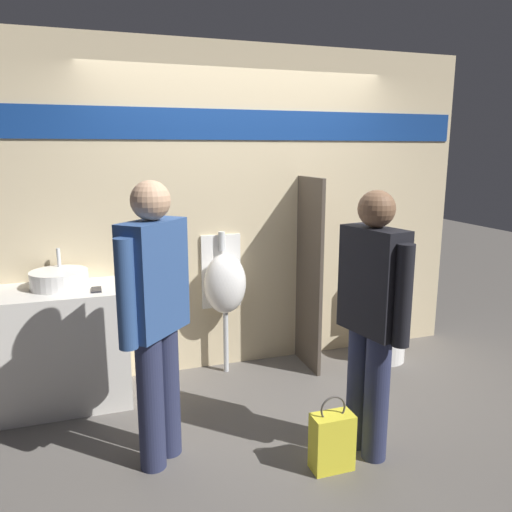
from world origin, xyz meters
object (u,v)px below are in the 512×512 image
(sink_basin, at_px, (59,279))
(toilet, at_px, (381,323))
(person_in_vest, at_px, (155,313))
(person_with_lanyard, at_px, (371,314))
(urinal_near_counter, at_px, (225,283))
(shopping_bag, at_px, (332,441))
(cell_phone, at_px, (96,290))

(sink_basin, bearing_deg, toilet, -1.03)
(person_in_vest, bearing_deg, person_with_lanyard, -61.02)
(urinal_near_counter, xyz_separation_m, person_in_vest, (-0.70, -1.09, 0.16))
(toilet, relative_size, shopping_bag, 1.92)
(person_with_lanyard, bearing_deg, toilet, -47.41)
(sink_basin, height_order, urinal_near_counter, urinal_near_counter)
(person_in_vest, height_order, shopping_bag, person_in_vest)
(cell_phone, height_order, toilet, toilet)
(cell_phone, xyz_separation_m, urinal_near_counter, (1.01, 0.27, -0.11))
(cell_phone, distance_m, toilet, 2.51)
(urinal_near_counter, distance_m, person_in_vest, 1.31)
(urinal_near_counter, xyz_separation_m, person_with_lanyard, (0.53, -1.41, 0.13))
(urinal_near_counter, distance_m, person_with_lanyard, 1.51)
(person_in_vest, bearing_deg, cell_phone, 64.23)
(sink_basin, distance_m, person_in_vest, 1.15)
(sink_basin, xyz_separation_m, cell_phone, (0.25, -0.17, -0.06))
(shopping_bag, bearing_deg, urinal_near_counter, 99.38)
(person_in_vest, bearing_deg, sink_basin, 72.99)
(toilet, xyz_separation_m, person_with_lanyard, (-0.90, -1.26, 0.59))
(toilet, height_order, person_with_lanyard, person_with_lanyard)
(urinal_near_counter, xyz_separation_m, toilet, (1.43, -0.14, -0.46))
(sink_basin, distance_m, cell_phone, 0.31)
(person_in_vest, bearing_deg, toilet, -22.55)
(cell_phone, height_order, person_in_vest, person_in_vest)
(cell_phone, bearing_deg, toilet, 2.86)
(cell_phone, relative_size, person_in_vest, 0.08)
(sink_basin, bearing_deg, person_in_vest, -60.37)
(cell_phone, xyz_separation_m, person_with_lanyard, (1.54, -1.14, 0.02))
(urinal_near_counter, relative_size, shopping_bag, 2.56)
(cell_phone, relative_size, urinal_near_counter, 0.12)
(cell_phone, xyz_separation_m, toilet, (2.44, 0.12, -0.57))
(toilet, height_order, person_in_vest, person_in_vest)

